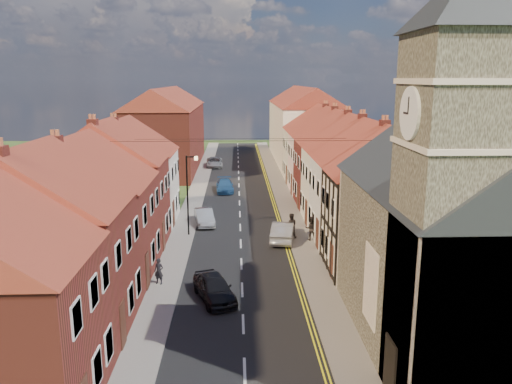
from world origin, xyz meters
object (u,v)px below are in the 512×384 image
Objects in this scene: church at (470,220)px; pedestrian_right_b at (311,228)px; car_mid at (204,217)px; car_mid_b at (283,231)px; car_far at (225,186)px; lamppost at (189,190)px; car_near at (214,288)px; car_distant at (214,162)px; pedestrian_right at (291,226)px; pedestrian_left at (159,271)px.

church reaches higher than pedestrian_right_b.
car_mid_b reaches higher than car_mid.
pedestrian_right_b reaches higher than car_mid.
church is at bearing -68.17° from car_mid.
car_far is 17.99m from pedestrian_right_b.
lamppost is at bearing 128.30° from church.
church is at bearing 108.88° from pedestrian_right_b.
car_near is at bearing 58.42° from pedestrian_right_b.
car_far is 0.92× the size of car_distant.
car_near is at bearing 65.08° from pedestrian_right.
car_far is at bearing 73.29° from car_mid.
pedestrian_left is (-0.92, -9.21, -2.67)m from lamppost.
pedestrian_right is at bearing -19.55° from pedestrian_right_b.
car_near is 2.17× the size of pedestrian_right.
pedestrian_left reaches higher than car_mid_b.
car_distant is 32.71m from pedestrian_right_b.
car_mid is 0.89× the size of car_far.
car_mid is 2.20× the size of pedestrian_right_b.
lamppost reaches higher than car_near.
pedestrian_right reaches higher than car_mid.
car_distant is at bearing -75.23° from pedestrian_right.
pedestrian_left is (-1.83, -12.20, 0.24)m from car_mid.
car_near reaches higher than car_far.
lamppost is 3.24× the size of pedestrian_right.
lamppost is 7.98m from pedestrian_right.
church is 17.30m from pedestrian_right.
car_near is 41.23m from car_distant.
pedestrian_right_b is (6.60, -16.73, 0.37)m from car_far.
car_mid is at bearing 76.63° from car_near.
pedestrian_left is (-1.53, -39.21, 0.22)m from car_distant.
church reaches higher than car_distant.
pedestrian_right is (7.51, -1.06, -2.49)m from lamppost.
car_far is (0.00, 26.28, -0.06)m from car_near.
pedestrian_right_b is at bearing -178.08° from car_mid_b.
pedestrian_left is 11.09m from car_mid_b.
church reaches higher than pedestrian_right.
car_far is at bearing 70.99° from car_near.
car_mid reaches higher than car_far.
car_near is 3.79m from pedestrian_left.
car_mid_b is (4.61, 9.84, 0.04)m from car_near.
car_mid is 7.42m from car_mid_b.
church is at bearing -9.85° from pedestrian_left.
pedestrian_left is 0.86× the size of pedestrian_right_b.
church is 3.47× the size of car_mid_b.
pedestrian_right_b is (6.60, 9.55, 0.31)m from car_near.
pedestrian_right_b is at bearing 36.35° from car_near.
church is at bearing -51.70° from lamppost.
pedestrian_left reaches higher than car_distant.
pedestrian_right_b is (1.99, -0.29, 0.28)m from car_mid_b.
car_near is 10.86m from car_mid_b.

